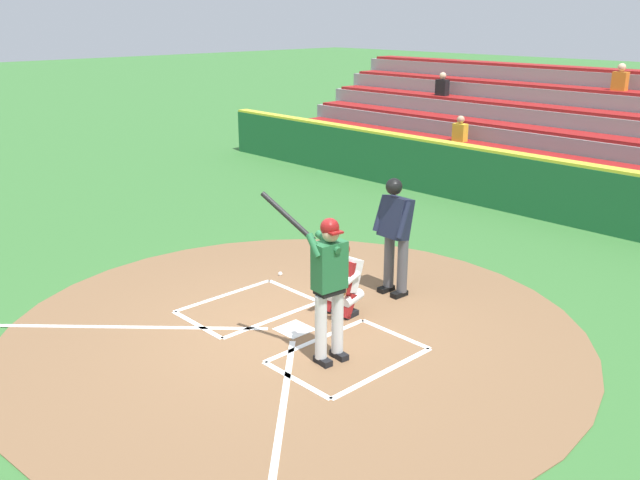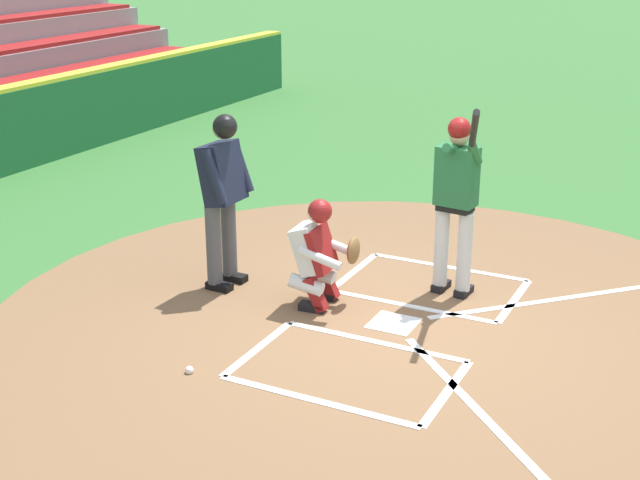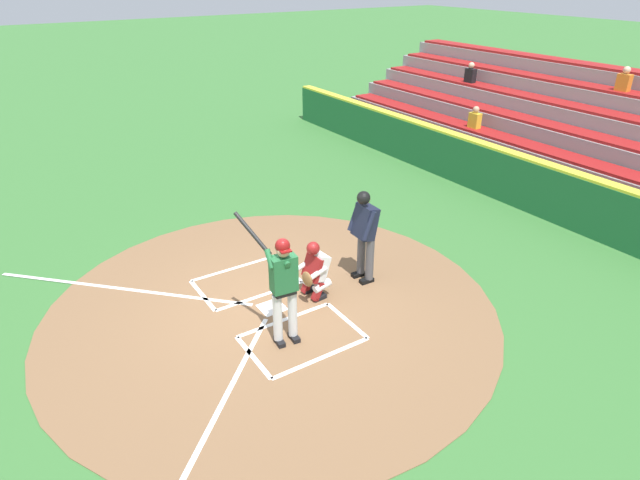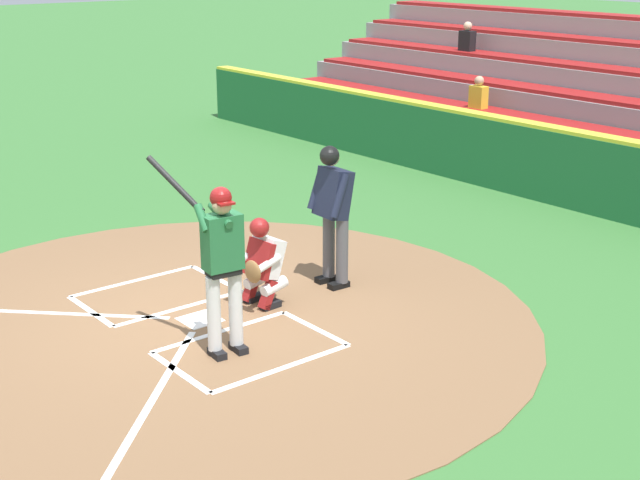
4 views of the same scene
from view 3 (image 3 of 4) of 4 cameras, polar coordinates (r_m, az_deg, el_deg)
ground_plane at (r=9.73m, az=-5.13°, el=-7.22°), size 120.00×120.00×0.00m
dirt_circle at (r=9.72m, az=-5.13°, el=-7.20°), size 8.00×8.00×0.01m
home_plate_and_chalk at (r=9.43m, az=-9.90°, el=-8.71°), size 7.93×4.91×0.01m
batter at (r=8.32m, az=-3.96°, el=-4.63°), size 0.99×0.64×2.13m
catcher at (r=9.70m, az=-0.60°, el=-3.08°), size 0.62×0.61×1.13m
plate_umpire at (r=10.03m, az=4.78°, el=1.06°), size 0.59×0.42×1.86m
baseball at (r=11.48m, az=-3.95°, el=-1.18°), size 0.07×0.07×0.07m
backstop_wall at (r=14.08m, az=22.79°, el=4.96°), size 22.00×0.36×1.31m
bleacher_stand at (r=17.17m, az=30.61°, el=8.30°), size 20.00×5.10×3.00m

